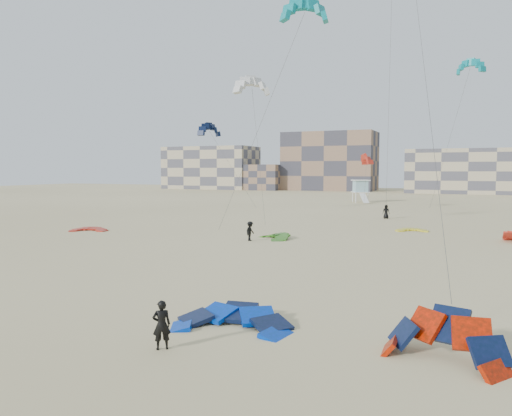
% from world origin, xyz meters
% --- Properties ---
extents(ground, '(320.00, 320.00, 0.00)m').
position_xyz_m(ground, '(0.00, 0.00, 0.00)').
color(ground, beige).
rests_on(ground, ground).
extents(kite_ground_blue, '(5.62, 5.85, 2.46)m').
position_xyz_m(kite_ground_blue, '(2.07, -0.48, 0.00)').
color(kite_ground_blue, '#002BD1').
rests_on(kite_ground_blue, ground).
extents(kite_ground_orange, '(5.35, 5.29, 4.33)m').
position_xyz_m(kite_ground_orange, '(10.31, -0.90, 0.00)').
color(kite_ground_orange, '#FF1900').
rests_on(kite_ground_orange, ground).
extents(kite_ground_red, '(4.76, 4.89, 0.91)m').
position_xyz_m(kite_ground_red, '(-26.29, 22.66, 0.00)').
color(kite_ground_red, red).
rests_on(kite_ground_red, ground).
extents(kite_ground_green, '(5.32, 5.32, 1.86)m').
position_xyz_m(kite_ground_green, '(-5.97, 24.95, 0.00)').
color(kite_ground_green, '#39781F').
rests_on(kite_ground_green, ground).
extents(kite_ground_yellow, '(3.70, 3.82, 0.66)m').
position_xyz_m(kite_ground_yellow, '(5.37, 35.99, 0.00)').
color(kite_ground_yellow, yellow).
rests_on(kite_ground_yellow, ground).
extents(kitesurfer_main, '(0.79, 0.76, 1.82)m').
position_xyz_m(kitesurfer_main, '(0.86, -3.74, 0.91)').
color(kitesurfer_main, black).
rests_on(kitesurfer_main, ground).
extents(kitesurfer_c, '(0.76, 1.21, 1.79)m').
position_xyz_m(kitesurfer_c, '(-7.47, 22.75, 0.90)').
color(kitesurfer_c, black).
rests_on(kitesurfer_c, ground).
extents(kitesurfer_e, '(1.02, 0.79, 1.86)m').
position_xyz_m(kitesurfer_e, '(0.69, 48.67, 0.93)').
color(kitesurfer_e, black).
rests_on(kitesurfer_e, ground).
extents(kite_fly_teal_a, '(10.78, 5.20, 19.93)m').
position_xyz_m(kite_fly_teal_a, '(-2.05, 21.72, 19.47)').
color(kite_fly_teal_a, teal).
rests_on(kite_fly_teal_a, ground).
extents(kite_fly_grey, '(5.37, 5.37, 15.62)m').
position_xyz_m(kite_fly_grey, '(-10.29, 29.52, 15.07)').
color(kite_fly_grey, white).
rests_on(kite_fly_grey, ground).
extents(kite_fly_navy, '(9.68, 4.76, 12.44)m').
position_xyz_m(kite_fly_navy, '(-24.60, 46.34, 12.15)').
color(kite_fly_navy, '#0D153E').
rests_on(kite_fly_navy, ground).
extents(kite_fly_teal_b, '(7.05, 5.61, 19.86)m').
position_xyz_m(kite_fly_teal_b, '(10.37, 53.17, 19.75)').
color(kite_fly_teal_b, teal).
rests_on(kite_fly_teal_b, ground).
extents(kite_fly_red, '(4.66, 5.01, 8.43)m').
position_xyz_m(kite_fly_red, '(-4.62, 62.18, 8.00)').
color(kite_fly_red, red).
rests_on(kite_fly_red, ground).
extents(lifeguard_tower_far, '(4.25, 6.69, 4.47)m').
position_xyz_m(lifeguard_tower_far, '(-9.27, 80.22, 2.21)').
color(lifeguard_tower_far, white).
rests_on(lifeguard_tower_far, ground).
extents(condo_west_a, '(30.00, 15.00, 14.00)m').
position_xyz_m(condo_west_a, '(-70.00, 130.00, 7.00)').
color(condo_west_a, tan).
rests_on(condo_west_a, ground).
extents(condo_west_b, '(28.00, 14.00, 18.00)m').
position_xyz_m(condo_west_b, '(-30.00, 134.00, 9.00)').
color(condo_west_b, '#856750').
rests_on(condo_west_b, ground).
extents(condo_mid, '(32.00, 16.00, 12.00)m').
position_xyz_m(condo_mid, '(10.00, 130.00, 6.00)').
color(condo_mid, tan).
rests_on(condo_mid, ground).
extents(condo_fill_left, '(12.00, 10.00, 8.00)m').
position_xyz_m(condo_fill_left, '(-50.00, 128.00, 4.00)').
color(condo_fill_left, '#856750').
rests_on(condo_fill_left, ground).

